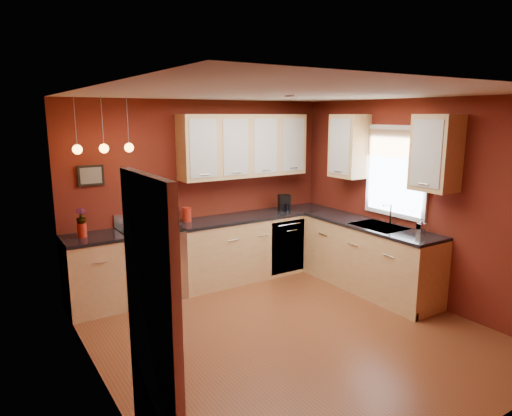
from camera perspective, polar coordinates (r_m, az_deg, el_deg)
floor at (r=5.31m, az=4.09°, el=-15.24°), size 4.20×4.20×0.00m
ceiling at (r=4.74m, az=4.55°, el=14.07°), size 4.00×4.20×0.02m
wall_back at (r=6.63m, az=-6.64°, el=2.01°), size 4.00×0.02×2.60m
wall_front at (r=3.49m, az=25.66°, el=-7.81°), size 4.00×0.02×2.60m
wall_left at (r=4.03m, az=-19.20°, el=-4.78°), size 0.02×4.20×2.60m
wall_right at (r=6.25m, az=19.15°, el=0.87°), size 0.02×4.20×2.60m
base_cabinets_back_left at (r=6.03m, az=-19.50°, el=-7.89°), size 0.70×0.60×0.90m
base_cabinets_back_right at (r=6.91m, az=0.09°, el=-4.75°), size 2.54×0.60×0.90m
base_cabinets_right at (r=6.51m, az=13.89°, el=-6.13°), size 0.60×2.10×0.90m
counter_back_left at (r=5.90m, az=-19.81°, el=-3.57°), size 0.70×0.62×0.04m
counter_back_right at (r=6.79m, az=0.09°, el=-0.94°), size 2.54×0.62×0.04m
counter_right at (r=6.39m, az=14.10°, el=-2.10°), size 0.62×2.10×0.04m
gas_range at (r=6.21m, az=-12.93°, el=-6.65°), size 0.76×0.64×1.11m
dishwasher_front at (r=6.88m, az=4.00°, el=-4.84°), size 0.60×0.02×0.80m
sink at (r=6.29m, az=15.10°, el=-2.41°), size 0.50×0.70×0.33m
window at (r=6.36m, az=17.13°, el=4.71°), size 0.06×1.02×1.22m
door_left_wall at (r=3.05m, az=-12.71°, el=-15.25°), size 0.12×0.82×2.05m
upper_cabinets_back at (r=6.69m, az=-1.44°, el=7.78°), size 2.00×0.35×0.90m
upper_cabinets_right at (r=6.24m, az=16.19°, el=7.06°), size 0.35×1.95×0.90m
wall_picture at (r=6.05m, az=-19.96°, el=3.84°), size 0.32×0.03×0.26m
pendant_lights at (r=5.72m, az=-18.48°, el=7.15°), size 0.71×0.11×0.66m
red_canister at (r=6.38m, az=-8.64°, el=-0.78°), size 0.13×0.13×0.20m
red_vase at (r=5.89m, az=-20.92°, el=-2.61°), size 0.11×0.11×0.17m
flowers at (r=5.85m, az=-21.04°, el=-1.01°), size 0.12×0.12×0.20m
coffee_maker at (r=7.05m, az=3.58°, el=0.60°), size 0.21×0.20×0.25m
soap_pump at (r=6.04m, az=19.95°, el=-2.12°), size 0.10×0.10×0.19m
dish_towel at (r=5.92m, az=-11.21°, el=-7.07°), size 0.21×0.01×0.28m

